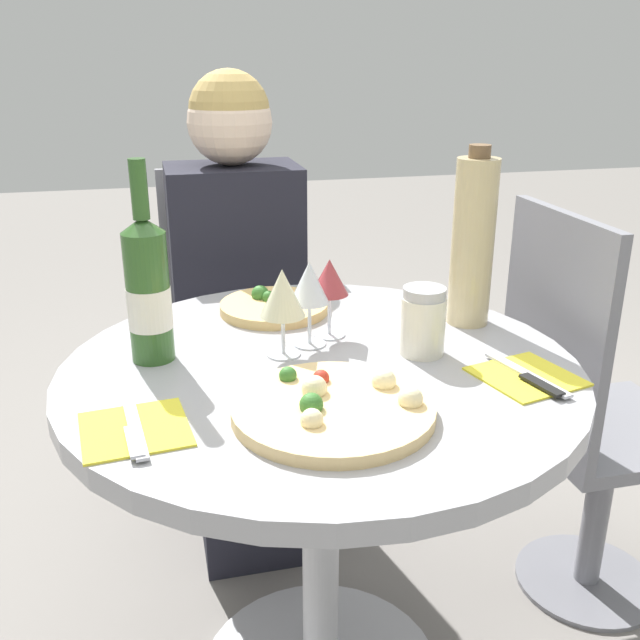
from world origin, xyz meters
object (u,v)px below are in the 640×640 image
(dining_table, at_px, (321,440))
(chair_behind_diner, at_px, (237,345))
(pizza_large, at_px, (334,407))
(wine_bottle, at_px, (148,290))
(seated_diner, at_px, (242,328))
(chair_empty_side, at_px, (584,425))
(tall_carafe, at_px, (473,242))

(dining_table, distance_m, chair_behind_diner, 0.78)
(dining_table, relative_size, chair_behind_diner, 0.97)
(pizza_large, relative_size, wine_bottle, 0.87)
(seated_diner, xyz_separation_m, pizza_large, (0.03, -0.81, 0.18))
(pizza_large, bearing_deg, chair_empty_side, 25.20)
(chair_empty_side, xyz_separation_m, pizza_large, (-0.66, -0.31, 0.28))
(wine_bottle, bearing_deg, seated_diner, 67.41)
(seated_diner, bearing_deg, tall_carafe, 128.41)
(chair_behind_diner, xyz_separation_m, pizza_large, (0.03, -0.95, 0.28))
(dining_table, xyz_separation_m, seated_diner, (-0.06, 0.62, -0.01))
(wine_bottle, bearing_deg, pizza_large, -46.93)
(chair_empty_side, distance_m, tall_carafe, 0.53)
(chair_empty_side, distance_m, pizza_large, 0.78)
(chair_empty_side, bearing_deg, seated_diner, -125.64)
(chair_empty_side, height_order, wine_bottle, wine_bottle)
(wine_bottle, bearing_deg, chair_behind_diner, 71.89)
(wine_bottle, xyz_separation_m, tall_carafe, (0.61, 0.04, 0.04))
(wine_bottle, height_order, tall_carafe, same)
(chair_behind_diner, bearing_deg, chair_empty_side, 137.21)
(seated_diner, relative_size, chair_empty_side, 1.28)
(wine_bottle, bearing_deg, chair_empty_side, 2.22)
(seated_diner, xyz_separation_m, chair_empty_side, (0.69, -0.50, -0.11))
(chair_empty_side, height_order, tall_carafe, tall_carafe)
(seated_diner, xyz_separation_m, wine_bottle, (-0.22, -0.53, 0.29))
(dining_table, bearing_deg, chair_empty_side, 11.05)
(seated_diner, bearing_deg, chair_empty_side, 144.36)
(seated_diner, distance_m, chair_empty_side, 0.86)
(chair_empty_side, relative_size, pizza_large, 3.06)
(seated_diner, bearing_deg, chair_behind_diner, -90.00)
(dining_table, relative_size, seated_diner, 0.76)
(pizza_large, bearing_deg, seated_diner, 92.48)
(seated_diner, bearing_deg, wine_bottle, 67.41)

